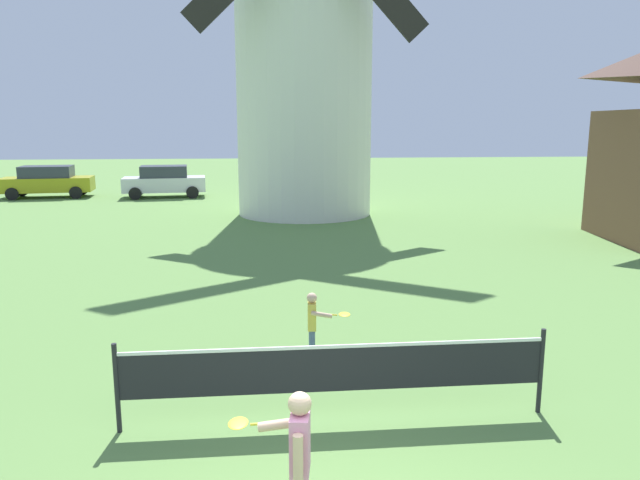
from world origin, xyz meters
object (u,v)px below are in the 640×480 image
(windmill, at_px, (304,22))
(parked_car_mustard, at_px, (47,181))
(player_far, at_px, (314,322))
(parked_car_silver, at_px, (164,181))
(tennis_net, at_px, (336,369))
(player_near, at_px, (298,456))

(windmill, height_order, parked_car_mustard, windmill)
(player_far, distance_m, parked_car_mustard, 24.69)
(player_far, bearing_deg, parked_car_silver, 104.57)
(windmill, bearing_deg, parked_car_mustard, 151.56)
(tennis_net, height_order, player_far, tennis_net)
(player_far, distance_m, parked_car_silver, 22.23)
(tennis_net, xyz_separation_m, parked_car_silver, (-5.69, 23.53, 0.12))
(parked_car_silver, bearing_deg, windmill, -43.60)
(parked_car_silver, bearing_deg, player_near, -78.69)
(parked_car_mustard, height_order, parked_car_silver, same)
(windmill, xyz_separation_m, player_far, (-0.95, -15.28, -6.82))
(windmill, relative_size, parked_car_mustard, 3.39)
(tennis_net, bearing_deg, parked_car_mustard, 115.50)
(player_far, bearing_deg, windmill, 86.44)
(tennis_net, height_order, parked_car_silver, parked_car_silver)
(player_far, xyz_separation_m, parked_car_silver, (-5.59, 21.51, 0.21))
(windmill, bearing_deg, parked_car_silver, 136.40)
(tennis_net, xyz_separation_m, player_far, (-0.09, 2.02, -0.08))
(tennis_net, distance_m, player_near, 2.08)
(player_far, bearing_deg, player_near, -96.95)
(player_near, bearing_deg, player_far, 83.05)
(windmill, xyz_separation_m, tennis_net, (-0.86, -17.30, -6.73))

